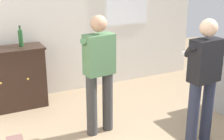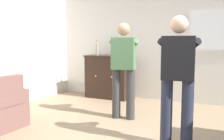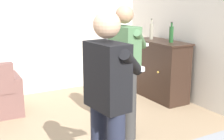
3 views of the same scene
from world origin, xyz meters
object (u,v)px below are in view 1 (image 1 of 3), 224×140
at_px(person_standing_left, 99,70).
at_px(person_standing_right, 203,77).
at_px(bottle_liquor_amber, 21,38).
at_px(sideboard_cabinet, 12,78).

relative_size(person_standing_left, person_standing_right, 1.00).
height_order(bottle_liquor_amber, person_standing_right, person_standing_right).
height_order(sideboard_cabinet, person_standing_left, person_standing_left).
relative_size(sideboard_cabinet, bottle_liquor_amber, 3.18).
relative_size(bottle_liquor_amber, person_standing_right, 0.20).
bearing_deg(person_standing_right, person_standing_left, 142.06).
bearing_deg(sideboard_cabinet, person_standing_left, -54.78).
distance_m(bottle_liquor_amber, person_standing_left, 1.60).
xyz_separation_m(bottle_liquor_amber, person_standing_left, (0.76, -1.39, -0.23)).
bearing_deg(bottle_liquor_amber, person_standing_left, -61.25).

